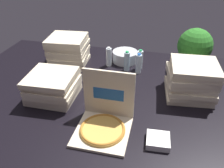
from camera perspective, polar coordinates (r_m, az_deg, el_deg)
ground_plane at (r=2.08m, az=-1.06°, el=-4.87°), size 3.20×2.40×0.02m
open_pizza_box at (r=1.77m, az=-1.94°, el=-8.90°), size 0.41×0.42×0.43m
pizza_stack_right_mid at (r=2.22m, az=18.99°, el=1.02°), size 0.47×0.47×0.32m
pizza_stack_left_far at (r=2.15m, az=-14.41°, el=-0.46°), size 0.44×0.44×0.24m
pizza_stack_right_far at (r=2.73m, az=-10.69°, el=8.23°), size 0.47×0.47×0.32m
ice_bucket at (r=2.77m, az=3.21°, el=6.84°), size 0.30×0.30×0.13m
water_bottle_0 at (r=2.60m, az=6.96°, el=6.00°), size 0.06×0.06×0.23m
water_bottle_1 at (r=2.55m, az=3.69°, el=5.65°), size 0.06×0.06×0.23m
water_bottle_2 at (r=2.51m, az=6.59°, el=4.99°), size 0.06×0.06×0.23m
water_bottle_3 at (r=2.65m, az=-0.79°, el=6.72°), size 0.06×0.06×0.23m
potted_plant at (r=2.66m, az=19.75°, el=8.43°), size 0.37×0.37×0.47m
napkin_pile at (r=1.73m, az=11.32°, el=-13.57°), size 0.18×0.18×0.05m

